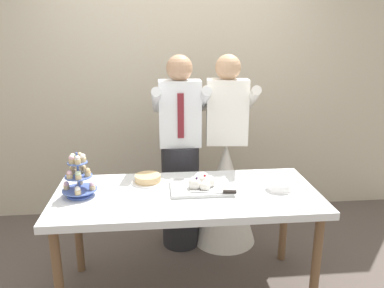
% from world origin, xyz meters
% --- Properties ---
extents(rear_wall, '(5.20, 0.10, 2.90)m').
position_xyz_m(rear_wall, '(0.00, 1.41, 1.45)').
color(rear_wall, beige).
rests_on(rear_wall, ground_plane).
extents(dessert_table, '(1.80, 0.80, 0.78)m').
position_xyz_m(dessert_table, '(0.00, 0.00, 0.70)').
color(dessert_table, silver).
rests_on(dessert_table, ground_plane).
extents(cupcake_stand, '(0.23, 0.23, 0.31)m').
position_xyz_m(cupcake_stand, '(-0.72, 0.01, 0.91)').
color(cupcake_stand, '#4C66B2').
rests_on(cupcake_stand, dessert_table).
extents(main_cake_tray, '(0.43, 0.32, 0.13)m').
position_xyz_m(main_cake_tray, '(0.10, 0.05, 0.81)').
color(main_cake_tray, silver).
rests_on(main_cake_tray, dessert_table).
extents(plate_stack, '(0.18, 0.19, 0.05)m').
position_xyz_m(plate_stack, '(0.65, -0.01, 0.80)').
color(plate_stack, white).
rests_on(plate_stack, dessert_table).
extents(round_cake, '(0.24, 0.24, 0.06)m').
position_xyz_m(round_cake, '(-0.27, 0.21, 0.80)').
color(round_cake, white).
rests_on(round_cake, dessert_table).
extents(person_groom, '(0.46, 0.49, 1.66)m').
position_xyz_m(person_groom, '(0.00, 0.66, 0.75)').
color(person_groom, '#232328').
rests_on(person_groom, ground_plane).
extents(person_bride, '(0.56, 0.56, 1.66)m').
position_xyz_m(person_bride, '(0.40, 0.68, 0.58)').
color(person_bride, white).
rests_on(person_bride, ground_plane).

